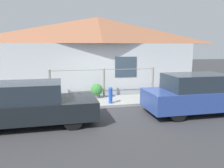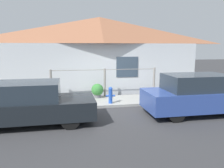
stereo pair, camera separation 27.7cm
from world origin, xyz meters
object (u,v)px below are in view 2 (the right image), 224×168
car_left (26,104)px  potted_plant_near_hydrant (97,90)px  fire_hydrant (111,95)px  car_right (199,95)px

car_left → potted_plant_near_hydrant: car_left is taller
fire_hydrant → car_left: bearing=-150.9°
car_left → fire_hydrant: bearing=28.5°
fire_hydrant → potted_plant_near_hydrant: (-0.40, 1.11, -0.02)m
car_right → fire_hydrant: 3.34m
car_left → car_right: (5.84, 0.00, 0.05)m
car_right → fire_hydrant: size_ratio=5.81×
fire_hydrant → potted_plant_near_hydrant: size_ratio=1.07×
car_right → fire_hydrant: bearing=150.6°
car_left → potted_plant_near_hydrant: size_ratio=6.44×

